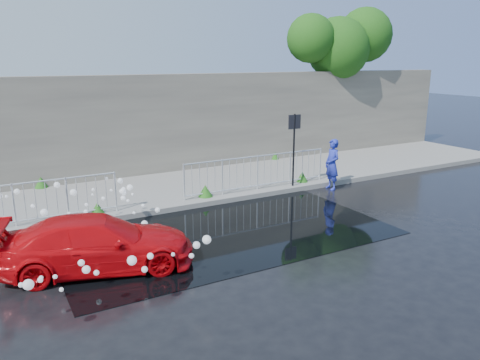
# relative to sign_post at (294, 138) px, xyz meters

# --- Properties ---
(ground) EXTENTS (90.00, 90.00, 0.00)m
(ground) POSITION_rel_sign_post_xyz_m (-4.20, -3.10, -1.72)
(ground) COLOR black
(ground) RESTS_ON ground
(pavement) EXTENTS (30.00, 4.00, 0.15)m
(pavement) POSITION_rel_sign_post_xyz_m (-4.20, 1.90, -1.65)
(pavement) COLOR gray
(pavement) RESTS_ON ground
(curb) EXTENTS (30.00, 0.25, 0.16)m
(curb) POSITION_rel_sign_post_xyz_m (-4.20, -0.10, -1.64)
(curb) COLOR gray
(curb) RESTS_ON ground
(retaining_wall) EXTENTS (30.00, 0.60, 3.50)m
(retaining_wall) POSITION_rel_sign_post_xyz_m (-4.20, 4.10, 0.18)
(retaining_wall) COLOR #5B544D
(retaining_wall) RESTS_ON pavement
(puddle) EXTENTS (8.00, 5.00, 0.01)m
(puddle) POSITION_rel_sign_post_xyz_m (-3.70, -2.10, -1.72)
(puddle) COLOR black
(puddle) RESTS_ON ground
(sign_post) EXTENTS (0.45, 0.06, 2.50)m
(sign_post) POSITION_rel_sign_post_xyz_m (0.00, 0.00, 0.00)
(sign_post) COLOR black
(sign_post) RESTS_ON ground
(tree) EXTENTS (5.22, 2.71, 6.40)m
(tree) POSITION_rel_sign_post_xyz_m (5.51, 4.31, 3.12)
(tree) COLOR #332114
(tree) RESTS_ON ground
(railing_left) EXTENTS (5.05, 0.05, 1.10)m
(railing_left) POSITION_rel_sign_post_xyz_m (-8.20, 0.25, -0.99)
(railing_left) COLOR silver
(railing_left) RESTS_ON pavement
(railing_right) EXTENTS (5.05, 0.05, 1.10)m
(railing_right) POSITION_rel_sign_post_xyz_m (-1.20, 0.25, -0.99)
(railing_right) COLOR silver
(railing_right) RESTS_ON pavement
(weeds) EXTENTS (12.17, 3.93, 0.36)m
(weeds) POSITION_rel_sign_post_xyz_m (-4.41, 1.38, -1.40)
(weeds) COLOR #165416
(weeds) RESTS_ON pavement
(water_spray) EXTENTS (3.58, 5.63, 1.01)m
(water_spray) POSITION_rel_sign_post_xyz_m (-6.57, -1.84, -0.99)
(water_spray) COLOR white
(water_spray) RESTS_ON ground
(red_car) EXTENTS (4.12, 2.50, 1.12)m
(red_car) POSITION_rel_sign_post_xyz_m (-6.90, -2.89, -1.16)
(red_car) COLOR red
(red_car) RESTS_ON ground
(person) EXTENTS (0.46, 0.64, 1.67)m
(person) POSITION_rel_sign_post_xyz_m (1.22, -0.47, -0.89)
(person) COLOR #222DAA
(person) RESTS_ON ground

